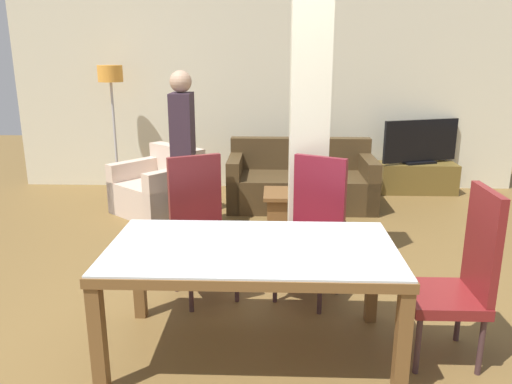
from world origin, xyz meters
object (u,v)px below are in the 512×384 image
Objects in this scene: tv_screen at (421,142)px; dining_chair_head_right at (461,275)px; floor_lamp at (111,86)px; dining_table at (252,267)px; coffee_table at (300,211)px; bottle at (298,179)px; tv_stand at (417,178)px; armchair at (160,190)px; sofa at (301,184)px; standing_person at (183,141)px; dining_chair_far_left at (201,226)px; dining_chair_far_right at (313,227)px.

dining_chair_head_right is at bearing 58.56° from tv_screen.
floor_lamp is at bearing -17.18° from tv_screen.
dining_chair_head_right is at bearing 0.00° from dining_table.
coffee_table is 2.81× the size of bottle.
bottle is (0.40, 2.51, -0.05)m from dining_table.
dining_table reaches higher than tv_stand.
floor_lamp is at bearing 150.79° from bottle.
tv_stand is (1.78, 1.54, -0.35)m from bottle.
coffee_table is at bearing -135.95° from tv_stand.
armchair reaches higher than bottle.
sofa is 1.80m from armchair.
standing_person is at bearing -178.78° from coffee_table.
dining_chair_head_right is (1.76, -0.86, 0.00)m from dining_chair_far_left.
bottle is at bearing 84.31° from sofa.
dining_chair_far_left is at bearing 63.85° from dining_chair_head_right.
coffee_table is at bearing -148.03° from dining_chair_far_left.
dining_chair_far_right is 1.53m from coffee_table.
dining_chair_far_left is at bearing -120.41° from coffee_table.
dining_chair_far_left is at bearing 31.19° from tv_screen.
coffee_table is 0.75× the size of tv_stand.
dining_chair_far_left is 3.97× the size of bottle.
sofa is (0.94, 2.51, -0.29)m from dining_chair_far_left.
coffee_table is at bearing -161.18° from armchair.
standing_person is at bearing 162.82° from armchair.
armchair is 1.53× the size of coffee_table.
floor_lamp is at bearing -177.87° from tv_stand.
floor_lamp is at bearing -8.04° from armchair.
dining_chair_far_left is 0.93× the size of armchair.
standing_person is (0.44, -0.69, 0.73)m from armchair.
sofa is 1.02m from coffee_table.
standing_person reaches higher than tv_screen.
armchair is 1.69m from floor_lamp.
dining_chair_far_left is 0.65× the size of standing_person.
bottle reaches higher than coffee_table.
dining_chair_far_right is 1.65m from bottle.
dining_chair_head_right is at bearing 41.40° from standing_person.
tv_stand is at bearing -12.14° from dining_chair_head_right.
dining_chair_head_right is 0.93× the size of armchair.
coffee_table is at bearing -80.87° from bottle.
tv_screen is (1.78, 1.54, 0.16)m from bottle.
sofa is 1.75× the size of tv_stand.
armchair is at bearing -23.57° from dining_chair_far_right.
coffee_table reaches higher than tv_stand.
dining_chair_far_right is 0.61× the size of sofa.
standing_person is (-3.02, -1.72, 0.80)m from tv_stand.
bottle is 0.16× the size of floor_lamp.
tv_screen is at bearing 44.05° from coffee_table.
standing_person is at bearing 109.78° from dining_table.
armchair is at bearing 113.03° from dining_table.
tv_stand is at bearing -19.31° from tv_screen.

